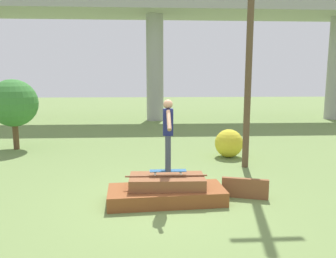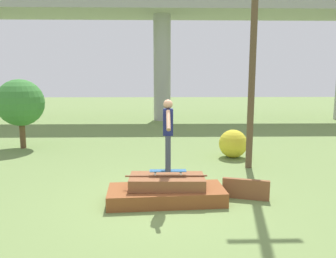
% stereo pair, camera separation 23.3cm
% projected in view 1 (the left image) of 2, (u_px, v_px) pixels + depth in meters
% --- Properties ---
extents(ground_plane, '(80.00, 80.00, 0.00)m').
position_uv_depth(ground_plane, '(166.00, 202.00, 7.44)').
color(ground_plane, olive).
extents(scrap_pile, '(2.68, 1.23, 0.63)m').
position_uv_depth(scrap_pile, '(167.00, 191.00, 7.42)').
color(scrap_pile, brown).
rests_on(scrap_pile, ground_plane).
extents(scrap_plank_loose, '(1.05, 0.40, 0.47)m').
position_uv_depth(scrap_plank_loose, '(245.00, 188.00, 7.64)').
color(scrap_plank_loose, brown).
rests_on(scrap_plank_loose, ground_plane).
extents(skateboard, '(0.83, 0.20, 0.09)m').
position_uv_depth(skateboard, '(168.00, 171.00, 7.40)').
color(skateboard, '#23517F').
rests_on(skateboard, scrap_pile).
extents(skater, '(0.22, 1.18, 1.60)m').
position_uv_depth(skater, '(168.00, 130.00, 7.25)').
color(skater, '#383D4C').
rests_on(skater, skateboard).
extents(highway_overpass, '(44.00, 4.11, 7.32)m').
position_uv_depth(highway_overpass, '(155.00, 21.00, 20.70)').
color(highway_overpass, '#9E9E99').
rests_on(highway_overpass, ground_plane).
extents(utility_pole, '(1.30, 0.20, 8.94)m').
position_uv_depth(utility_pole, '(251.00, 16.00, 9.63)').
color(utility_pole, brown).
rests_on(utility_pole, ground_plane).
extents(tree_behind_left, '(1.83, 1.83, 2.73)m').
position_uv_depth(tree_behind_left, '(13.00, 103.00, 12.62)').
color(tree_behind_left, brown).
rests_on(tree_behind_left, ground_plane).
extents(bush_yellow_flowering, '(0.99, 0.99, 0.99)m').
position_uv_depth(bush_yellow_flowering, '(229.00, 143.00, 11.55)').
color(bush_yellow_flowering, gold).
rests_on(bush_yellow_flowering, ground_plane).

